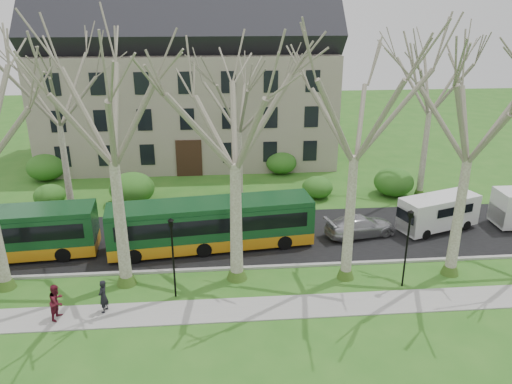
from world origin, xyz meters
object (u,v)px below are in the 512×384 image
at_px(pedestrian_a, 103,296).
at_px(pedestrian_b, 57,301).
at_px(sedan, 360,226).
at_px(bus_follow, 212,224).
at_px(van_a, 438,213).

bearing_deg(pedestrian_a, pedestrian_b, -64.37).
height_order(sedan, pedestrian_a, pedestrian_a).
bearing_deg(sedan, pedestrian_b, 101.81).
xyz_separation_m(sedan, pedestrian_a, (-14.75, -7.22, 0.18)).
distance_m(bus_follow, pedestrian_b, 9.98).
bearing_deg(pedestrian_b, pedestrian_a, -66.84).
height_order(van_a, pedestrian_b, van_a).
bearing_deg(bus_follow, sedan, -1.36).
bearing_deg(pedestrian_a, van_a, 127.19).
distance_m(sedan, van_a, 5.38).
xyz_separation_m(sedan, pedestrian_b, (-16.82, -7.57, 0.23)).
bearing_deg(van_a, pedestrian_b, -178.88).
xyz_separation_m(bus_follow, van_a, (14.84, 1.29, -0.38)).
bearing_deg(pedestrian_b, bus_follow, -33.61).
bearing_deg(sedan, van_a, -97.37).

